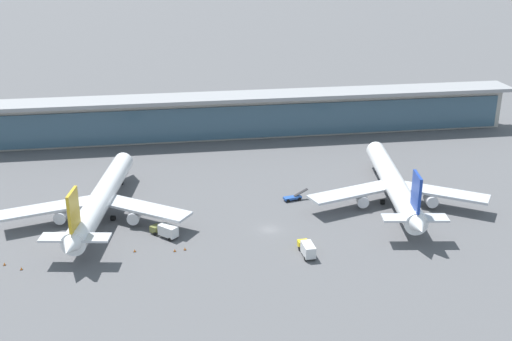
% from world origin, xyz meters
% --- Properties ---
extents(ground_plane, '(1200.00, 1200.00, 0.00)m').
position_xyz_m(ground_plane, '(0.00, 0.00, 0.00)').
color(ground_plane, '#515154').
extents(airliner_left_stand, '(46.09, 60.59, 16.19)m').
position_xyz_m(airliner_left_stand, '(-39.88, 13.02, 5.10)').
color(airliner_left_stand, white).
rests_on(airliner_left_stand, ground).
extents(airliner_centre_stand, '(46.24, 60.69, 16.19)m').
position_xyz_m(airliner_centre_stand, '(35.00, 11.04, 5.10)').
color(airliner_centre_stand, white).
rests_on(airliner_centre_stand, ground).
extents(service_truck_near_nose_blue, '(6.93, 2.88, 2.70)m').
position_xyz_m(service_truck_near_nose_blue, '(9.34, 16.24, 0.81)').
color(service_truck_near_nose_blue, '#234C9E').
rests_on(service_truck_near_nose_blue, ground).
extents(service_truck_under_wing_yellow, '(2.68, 7.40, 3.10)m').
position_xyz_m(service_truck_under_wing_yellow, '(5.96, -13.89, 1.69)').
color(service_truck_under_wing_yellow, yellow).
rests_on(service_truck_under_wing_yellow, ground).
extents(service_truck_mid_apron_olive, '(6.75, 6.82, 3.10)m').
position_xyz_m(service_truck_mid_apron_olive, '(-24.55, -0.06, 1.69)').
color(service_truck_mid_apron_olive, olive).
rests_on(service_truck_mid_apron_olive, ground).
extents(terminal_building, '(196.92, 12.80, 15.20)m').
position_xyz_m(terminal_building, '(0.00, 72.73, 7.87)').
color(terminal_building, '#B2ADA3').
rests_on(terminal_building, ground).
extents(safety_cone_alpha, '(0.62, 0.62, 0.70)m').
position_xyz_m(safety_cone_alpha, '(-55.13, -10.69, 0.32)').
color(safety_cone_alpha, orange).
rests_on(safety_cone_alpha, ground).
extents(safety_cone_bravo, '(0.62, 0.62, 0.70)m').
position_xyz_m(safety_cone_bravo, '(-20.50, -7.24, 0.32)').
color(safety_cone_bravo, orange).
rests_on(safety_cone_bravo, ground).
extents(safety_cone_charlie, '(0.62, 0.62, 0.70)m').
position_xyz_m(safety_cone_charlie, '(-22.79, -7.59, 0.32)').
color(safety_cone_charlie, orange).
rests_on(safety_cone_charlie, ground).
extents(safety_cone_delta, '(0.62, 0.62, 0.70)m').
position_xyz_m(safety_cone_delta, '(-31.62, -6.34, 0.32)').
color(safety_cone_delta, orange).
rests_on(safety_cone_delta, ground).
extents(safety_cone_echo, '(0.62, 0.62, 0.70)m').
position_xyz_m(safety_cone_echo, '(-59.07, -8.12, 0.32)').
color(safety_cone_echo, orange).
rests_on(safety_cone_echo, ground).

